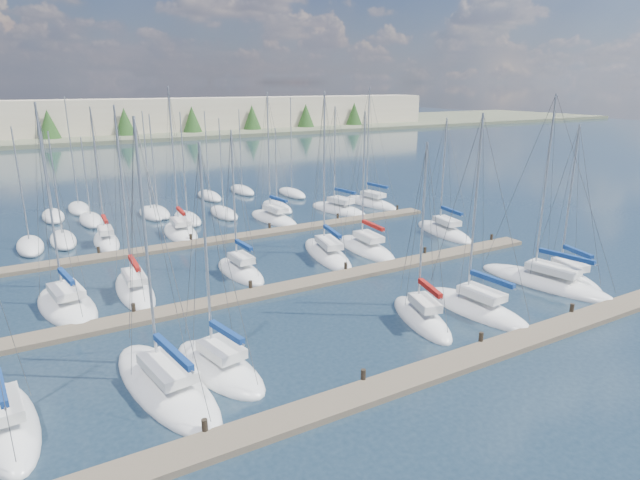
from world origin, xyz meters
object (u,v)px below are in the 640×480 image
sailboat_m (444,232)px  sailboat_l (366,248)px  sailboat_f (545,282)px  sailboat_h (67,305)px  sailboat_n (106,241)px  sailboat_e (475,308)px  sailboat_g (565,278)px  sailboat_r (371,203)px  sailboat_p (274,219)px  sailboat_c (219,367)px  sailboat_d (422,318)px  sailboat_k (327,254)px  sailboat_i (135,290)px  sailboat_a (8,425)px  sailboat_q (338,210)px  sailboat_b (166,385)px  sailboat_o (181,232)px  sailboat_j (240,271)px

sailboat_m → sailboat_l: sailboat_l is taller
sailboat_f → sailboat_h: 33.47m
sailboat_h → sailboat_n: bearing=63.4°
sailboat_e → sailboat_g: 9.98m
sailboat_r → sailboat_p: bearing=178.2°
sailboat_h → sailboat_c: sailboat_h is taller
sailboat_d → sailboat_k: 14.13m
sailboat_n → sailboat_g: bearing=-41.6°
sailboat_e → sailboat_m: 18.70m
sailboat_i → sailboat_k: 15.99m
sailboat_a → sailboat_f: bearing=-5.1°
sailboat_q → sailboat_i: size_ratio=0.92×
sailboat_k → sailboat_m: bearing=13.1°
sailboat_i → sailboat_b: 13.52m
sailboat_o → sailboat_n: bearing=-177.9°
sailboat_f → sailboat_l: (-6.53, 13.54, 0.00)m
sailboat_m → sailboat_g: (-1.16, -14.37, 0.01)m
sailboat_f → sailboat_g: sailboat_f is taller
sailboat_i → sailboat_r: bearing=27.7°
sailboat_a → sailboat_r: 48.03m
sailboat_q → sailboat_r: bearing=0.3°
sailboat_q → sailboat_k: sailboat_k is taller
sailboat_k → sailboat_n: size_ratio=1.10×
sailboat_l → sailboat_d: bearing=-107.5°
sailboat_b → sailboat_l: bearing=24.3°
sailboat_g → sailboat_n: bearing=149.6°
sailboat_a → sailboat_m: size_ratio=0.96×
sailboat_e → sailboat_o: 30.04m
sailboat_p → sailboat_n: sailboat_p is taller
sailboat_f → sailboat_d: 11.95m
sailboat_k → sailboat_e: bearing=-69.0°
sailboat_a → sailboat_f: 34.41m
sailboat_g → sailboat_n: 39.28m
sailboat_q → sailboat_c: bearing=-142.0°
sailboat_j → sailboat_l: bearing=-2.2°
sailboat_n → sailboat_l: bearing=-32.4°
sailboat_r → sailboat_l: bearing=-132.9°
sailboat_r → sailboat_i: (-30.91, -14.89, 0.00)m
sailboat_m → sailboat_f: (-3.23, -14.21, 0.00)m
sailboat_j → sailboat_o: (-0.81, 13.50, 0.01)m
sailboat_q → sailboat_o: size_ratio=0.85×
sailboat_q → sailboat_j: sailboat_q is taller
sailboat_m → sailboat_d: size_ratio=1.01×
sailboat_l → sailboat_j: bearing=-175.8°
sailboat_i → sailboat_n: size_ratio=1.05×
sailboat_o → sailboat_g: bearing=-47.6°
sailboat_m → sailboat_d: sailboat_m is taller
sailboat_c → sailboat_a: bearing=168.9°
sailboat_q → sailboat_m: (3.92, -13.26, 0.00)m
sailboat_h → sailboat_b: sailboat_h is taller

